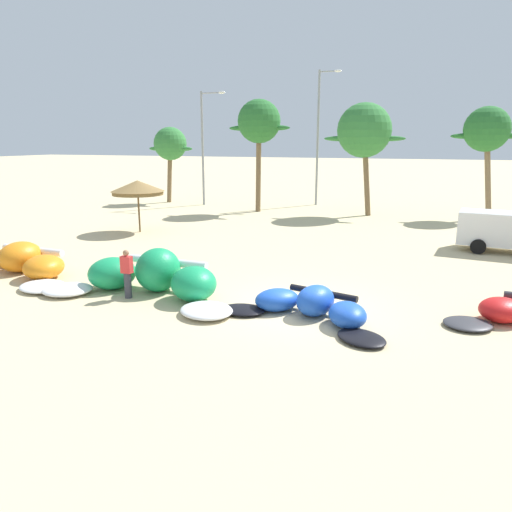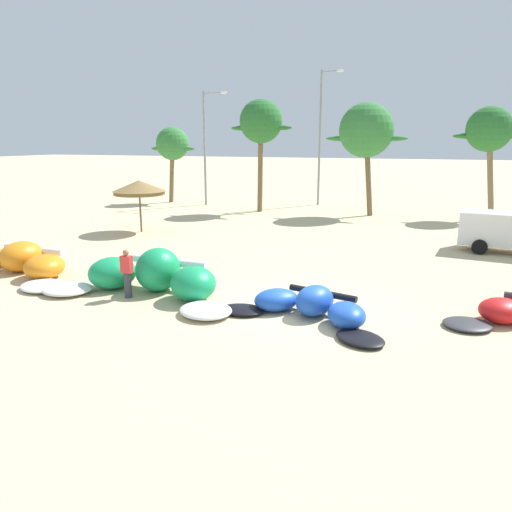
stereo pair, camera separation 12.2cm
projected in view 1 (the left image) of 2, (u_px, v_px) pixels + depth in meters
The scene contains 12 objects.
ground_plane at pixel (303, 307), 14.98m from camera, with size 260.00×260.00×0.00m, color beige.
kite_far_left at pixel (13, 262), 18.64m from camera, with size 7.43×3.53×1.19m.
kite_left at pixel (152, 278), 16.15m from camera, with size 7.37×3.46×1.49m.
kite_left_of_center at pixel (311, 306), 14.03m from camera, with size 5.28×3.15×0.90m.
beach_umbrella_near_van at pixel (138, 188), 26.75m from camera, with size 2.96×2.96×2.90m.
person_near_kites at pixel (127, 274), 15.70m from camera, with size 0.36×0.24×1.62m.
palm_leftmost at pixel (170, 145), 39.36m from camera, with size 4.01×2.67×6.14m.
palm_left at pixel (259, 123), 33.75m from camera, with size 4.54×3.02×7.87m.
palm_left_of_gap at pixel (364, 131), 32.24m from camera, with size 5.43×3.62×7.53m.
palm_center_left at pixel (487, 131), 30.96m from camera, with size 4.32×2.88×7.20m.
lamppost_west at pixel (205, 142), 37.70m from camera, with size 2.09×0.24×8.73m.
lamppost_west_center at pixel (319, 132), 37.56m from camera, with size 1.77×0.24×10.28m.
Camera 1 is at (3.54, -13.82, 5.05)m, focal length 33.84 mm.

